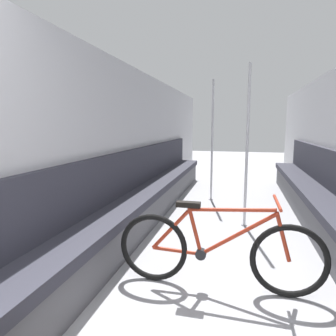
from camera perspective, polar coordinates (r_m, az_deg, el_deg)
The scene contains 6 objects.
wall_left at distance 4.44m, azimuth -6.79°, elevation 4.56°, with size 0.10×10.51×2.17m, color #B2B2B7.
bench_seat_row_left at distance 4.50m, azimuth -3.60°, elevation -5.03°, with size 0.45×6.40×1.02m.
bench_seat_row_right at distance 4.43m, azimuth 27.29°, elevation -6.17°, with size 0.45×6.40×1.02m.
bicycle at distance 2.61m, azimuth 9.37°, elevation -15.33°, with size 1.72×0.46×0.78m.
grab_pole_near at distance 5.41m, azimuth 8.40°, elevation 4.79°, with size 0.08×0.08×2.15m.
grab_pole_far at distance 4.08m, azimuth 14.82°, elevation 3.49°, with size 0.08×0.08×2.15m.
Camera 1 is at (0.13, -0.49, 1.37)m, focal length 32.00 mm.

